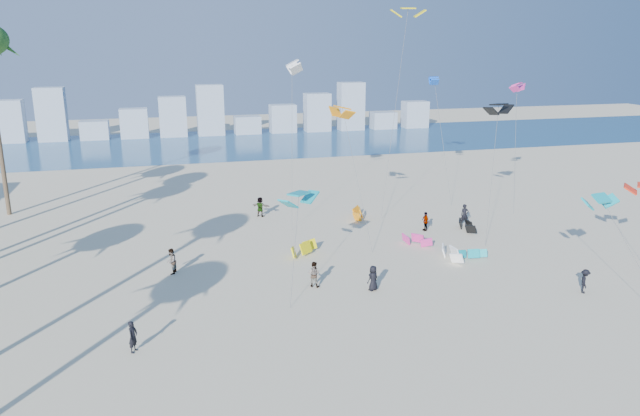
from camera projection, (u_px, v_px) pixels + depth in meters
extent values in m
plane|color=beige|center=(348.00, 410.00, 25.75)|extent=(220.00, 220.00, 0.00)
plane|color=navy|center=(208.00, 144.00, 92.86)|extent=(220.00, 220.00, 0.00)
imported|color=black|center=(133.00, 337.00, 30.41)|extent=(0.64, 0.73, 1.68)
imported|color=gray|center=(314.00, 274.00, 38.60)|extent=(1.03, 0.98, 1.68)
imported|color=black|center=(373.00, 278.00, 38.00)|extent=(0.95, 0.81, 1.64)
imported|color=gray|center=(425.00, 221.00, 50.15)|extent=(0.50, 0.98, 1.61)
imported|color=black|center=(585.00, 281.00, 37.62)|extent=(1.03, 1.15, 1.55)
imported|color=gray|center=(260.00, 207.00, 54.23)|extent=(1.67, 1.38, 1.79)
imported|color=black|center=(465.00, 215.00, 51.56)|extent=(0.74, 0.55, 1.86)
imported|color=gray|center=(171.00, 261.00, 40.74)|extent=(0.92, 1.04, 1.77)
cylinder|color=#595959|center=(295.00, 249.00, 36.83)|extent=(1.49, 3.81, 5.99)
cylinder|color=#595959|center=(357.00, 178.00, 46.44)|extent=(0.67, 6.00, 10.19)
cylinder|color=#595959|center=(492.00, 174.00, 47.22)|extent=(2.55, 3.80, 10.42)
cylinder|color=#595959|center=(292.00, 146.00, 50.96)|extent=(1.17, 4.43, 13.48)
cylinder|color=#595959|center=(443.00, 141.00, 58.07)|extent=(0.88, 3.53, 11.94)
cylinder|color=#595959|center=(394.00, 115.00, 52.76)|extent=(2.94, 2.52, 18.00)
cylinder|color=#595959|center=(515.00, 150.00, 54.85)|extent=(0.72, 2.33, 11.51)
cylinder|color=#595959|center=(636.00, 262.00, 33.64)|extent=(2.74, 3.47, 6.69)
cube|color=#9EADBF|center=(9.00, 121.00, 93.99)|extent=(4.40, 3.00, 6.60)
cube|color=#9EADBF|center=(52.00, 114.00, 95.28)|extent=(4.40, 3.00, 8.40)
cube|color=#9EADBF|center=(95.00, 130.00, 97.53)|extent=(4.40, 3.00, 3.00)
cube|color=#9EADBF|center=(134.00, 123.00, 98.82)|extent=(4.40, 3.00, 4.80)
cube|color=#9EADBF|center=(173.00, 117.00, 100.12)|extent=(4.40, 3.00, 6.60)
cube|color=#9EADBF|center=(210.00, 110.00, 101.41)|extent=(4.40, 3.00, 8.40)
cube|color=#9EADBF|center=(247.00, 125.00, 103.66)|extent=(4.40, 3.00, 3.00)
cube|color=#9EADBF|center=(283.00, 118.00, 104.96)|extent=(4.40, 3.00, 4.80)
cube|color=#9EADBF|center=(317.00, 112.00, 106.25)|extent=(4.40, 3.00, 6.60)
cube|color=#9EADBF|center=(351.00, 106.00, 107.55)|extent=(4.40, 3.00, 8.40)
cube|color=#9EADBF|center=(383.00, 120.00, 109.79)|extent=(4.40, 3.00, 3.00)
cube|color=#9EADBF|center=(415.00, 114.00, 111.09)|extent=(4.40, 3.00, 4.80)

